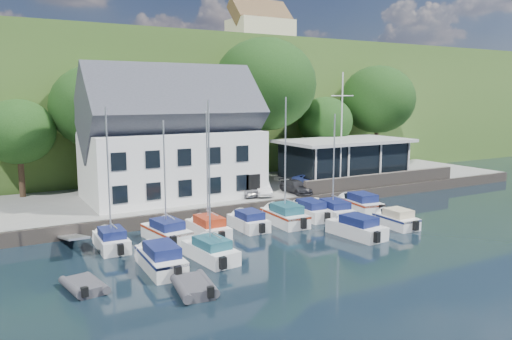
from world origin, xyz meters
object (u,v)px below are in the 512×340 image
at_px(boat_r1_3, 248,220).
at_px(boat_r2_3, 356,226).
at_px(car_white, 262,188).
at_px(boat_r2_1, 209,190).
at_px(car_dgrey, 296,187).
at_px(boat_r1_7, 361,202).
at_px(club_pavilion, 344,160).
at_px(boat_r1_4, 285,161).
at_px(boat_r2_0, 161,256).
at_px(boat_r1_0, 109,184).
at_px(boat_r1_5, 309,209).
at_px(boat_r1_1, 165,174).
at_px(harbor_building, 172,145).
at_px(boat_r1_2, 207,172).
at_px(flagpole, 341,131).
at_px(boat_r1_6, 334,164).
at_px(boat_r2_4, 396,218).
at_px(dinghy_0, 84,284).
at_px(car_silver, 241,188).
at_px(car_blue, 314,181).
at_px(dinghy_1, 194,285).

distance_m(boat_r1_3, boat_r2_3, 7.58).
xyz_separation_m(car_white, boat_r2_1, (-9.72, -10.71, 2.58)).
bearing_deg(car_dgrey, boat_r1_7, -59.35).
height_order(club_pavilion, boat_r1_4, boat_r1_4).
height_order(boat_r2_0, boat_r2_1, boat_r2_1).
relative_size(club_pavilion, boat_r2_0, 2.09).
height_order(boat_r1_0, boat_r1_5, boat_r1_0).
relative_size(boat_r1_1, boat_r2_0, 1.41).
height_order(harbor_building, boat_r2_1, harbor_building).
distance_m(car_dgrey, boat_r1_2, 12.60).
bearing_deg(boat_r2_1, flagpole, 23.47).
relative_size(car_white, boat_r1_6, 0.41).
xyz_separation_m(car_white, boat_r1_5, (1.09, -5.42, -0.83)).
xyz_separation_m(harbor_building, boat_r2_4, (11.85, -13.92, -4.67)).
bearing_deg(dinghy_0, boat_r1_0, 56.19).
relative_size(club_pavilion, boat_r1_0, 1.60).
relative_size(car_silver, boat_r2_3, 0.64).
xyz_separation_m(boat_r1_7, boat_r2_1, (-15.78, -5.03, 3.37)).
relative_size(boat_r1_0, boat_r2_4, 1.74).
bearing_deg(club_pavilion, car_blue, -156.83).
height_order(car_dgrey, boat_r2_1, boat_r2_1).
relative_size(boat_r1_7, boat_r2_0, 0.91).
bearing_deg(car_white, boat_r1_1, -131.71).
bearing_deg(boat_r1_3, boat_r1_6, -1.31).
relative_size(flagpole, boat_r1_3, 2.07).
distance_m(boat_r1_4, dinghy_0, 17.09).
relative_size(club_pavilion, flagpole, 1.25).
bearing_deg(boat_r1_4, boat_r2_3, -62.07).
xyz_separation_m(boat_r2_1, dinghy_0, (-7.30, -1.15, -3.83)).
relative_size(boat_r1_6, boat_r2_4, 1.78).
relative_size(car_blue, boat_r1_6, 0.47).
height_order(car_blue, boat_r1_5, car_blue).
relative_size(boat_r1_5, boat_r2_1, 0.70).
bearing_deg(dinghy_1, boat_r2_0, 104.30).
bearing_deg(flagpole, boat_r2_3, -124.11).
xyz_separation_m(club_pavilion, boat_r2_3, (-10.26, -13.84, -2.31)).
xyz_separation_m(club_pavilion, boat_r2_1, (-20.90, -13.43, 1.10)).
relative_size(boat_r1_1, boat_r1_4, 0.94).
bearing_deg(boat_r1_0, dinghy_0, -112.94).
bearing_deg(flagpole, boat_r2_4, -106.80).
distance_m(boat_r1_1, boat_r1_5, 12.29).
bearing_deg(flagpole, boat_r1_1, -164.41).
height_order(car_silver, boat_r2_0, car_silver).
xyz_separation_m(flagpole, dinghy_0, (-25.12, -11.36, -5.95)).
distance_m(club_pavilion, boat_r1_7, 10.09).
relative_size(harbor_building, car_blue, 3.62).
bearing_deg(boat_r1_6, boat_r2_4, -56.91).
bearing_deg(dinghy_1, boat_r2_3, 23.68).
height_order(boat_r1_1, boat_r2_3, boat_r1_1).
bearing_deg(car_silver, harbor_building, 142.88).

